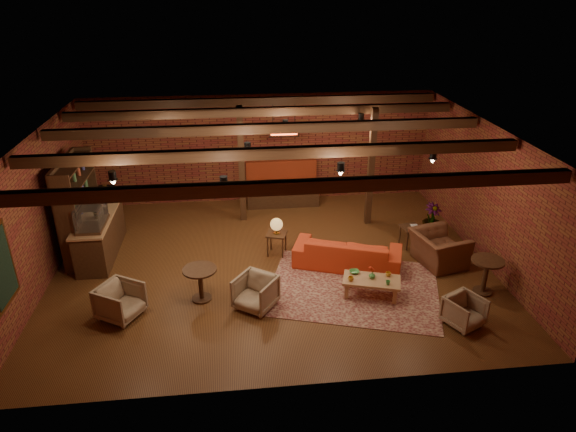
{
  "coord_description": "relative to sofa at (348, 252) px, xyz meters",
  "views": [
    {
      "loc": [
        -0.82,
        -10.49,
        6.17
      ],
      "look_at": [
        0.39,
        0.2,
        1.15
      ],
      "focal_mm": 32.0,
      "sensor_mm": 36.0,
      "label": 1
    }
  ],
  "objects": [
    {
      "name": "round_table_left",
      "position": [
        -3.35,
        -1.03,
        0.14
      ],
      "size": [
        0.71,
        0.71,
        0.74
      ],
      "color": "#321B10",
      "rests_on": "floor"
    },
    {
      "name": "wall_back",
      "position": [
        -1.74,
        4.23,
        1.24
      ],
      "size": [
        10.0,
        0.02,
        3.2
      ],
      "primitive_type": "cube",
      "color": "maroon",
      "rests_on": "ground"
    },
    {
      "name": "armchair_a",
      "position": [
        -4.91,
        -1.46,
        0.03
      ],
      "size": [
        1.0,
        1.01,
        0.78
      ],
      "primitive_type": "imported",
      "rotation": [
        0.0,
        0.0,
        1.04
      ],
      "color": "#B9AB90",
      "rests_on": "floor"
    },
    {
      "name": "side_table_book",
      "position": [
        1.79,
        0.79,
        0.13
      ],
      "size": [
        0.55,
        0.55,
        0.55
      ],
      "rotation": [
        0.0,
        0.0,
        0.18
      ],
      "color": "#321B10",
      "rests_on": "floor"
    },
    {
      "name": "service_sign",
      "position": [
        -1.14,
        3.33,
        1.99
      ],
      "size": [
        0.86,
        0.06,
        0.3
      ],
      "primitive_type": "cube",
      "color": "#FF4419",
      "rests_on": "ceiling"
    },
    {
      "name": "ceiling_beams",
      "position": [
        -1.74,
        0.23,
        2.72
      ],
      "size": [
        9.8,
        6.4,
        0.22
      ],
      "primitive_type": null,
      "color": "#321B10",
      "rests_on": "ceiling"
    },
    {
      "name": "wall_right",
      "position": [
        3.26,
        0.23,
        1.24
      ],
      "size": [
        0.02,
        8.0,
        3.2
      ],
      "primitive_type": "cube",
      "color": "maroon",
      "rests_on": "ground"
    },
    {
      "name": "post_left",
      "position": [
        -2.34,
        2.83,
        1.24
      ],
      "size": [
        0.16,
        0.16,
        3.2
      ],
      "primitive_type": "cube",
      "color": "#321B10",
      "rests_on": "ground"
    },
    {
      "name": "wall_front",
      "position": [
        -1.74,
        -3.77,
        1.24
      ],
      "size": [
        10.0,
        0.02,
        3.2
      ],
      "primitive_type": "cube",
      "color": "maroon",
      "rests_on": "ground"
    },
    {
      "name": "ceiling",
      "position": [
        -1.74,
        0.23,
        2.84
      ],
      "size": [
        10.0,
        8.0,
        0.02
      ],
      "primitive_type": "cube",
      "color": "black",
      "rests_on": "wall_back"
    },
    {
      "name": "plant_tall",
      "position": [
        2.56,
        1.39,
        0.9
      ],
      "size": [
        1.86,
        1.86,
        2.53
      ],
      "primitive_type": "imported",
      "rotation": [
        0.0,
        0.0,
        0.4
      ],
      "color": "#4C7F4C",
      "rests_on": "floor"
    },
    {
      "name": "armchair_far",
      "position": [
        1.76,
        -2.48,
        -0.03
      ],
      "size": [
        0.86,
        0.84,
        0.67
      ],
      "primitive_type": "imported",
      "rotation": [
        0.0,
        0.0,
        0.48
      ],
      "color": "#B9AB90",
      "rests_on": "floor"
    },
    {
      "name": "side_table_lamp",
      "position": [
        -1.59,
        0.74,
        0.37
      ],
      "size": [
        0.57,
        0.57,
        0.96
      ],
      "rotation": [
        0.0,
        0.0,
        -0.3
      ],
      "color": "#321B10",
      "rests_on": "floor"
    },
    {
      "name": "service_counter",
      "position": [
        -5.84,
        1.23,
        0.44
      ],
      "size": [
        0.8,
        2.5,
        1.6
      ],
      "primitive_type": null,
      "color": "#321B10",
      "rests_on": "ground"
    },
    {
      "name": "rug",
      "position": [
        -0.07,
        -0.98,
        -0.35
      ],
      "size": [
        4.27,
        3.71,
        0.01
      ],
      "primitive_type": "cube",
      "rotation": [
        0.0,
        0.0,
        -0.3
      ],
      "color": "maroon",
      "rests_on": "floor"
    },
    {
      "name": "chalkboard_menu",
      "position": [
        -6.67,
        -2.07,
        1.24
      ],
      "size": [
        0.08,
        0.96,
        1.46
      ],
      "primitive_type": "cube",
      "color": "black",
      "rests_on": "wall_left"
    },
    {
      "name": "floor",
      "position": [
        -1.74,
        0.23,
        -0.36
      ],
      "size": [
        10.0,
        10.0,
        0.0
      ],
      "primitive_type": "plane",
      "color": "#3D1F0F",
      "rests_on": "ground"
    },
    {
      "name": "armchair_b",
      "position": [
        -2.23,
        -1.44,
        0.02
      ],
      "size": [
        1.01,
        1.0,
        0.77
      ],
      "primitive_type": "imported",
      "rotation": [
        0.0,
        0.0,
        -0.62
      ],
      "color": "#B9AB90",
      "rests_on": "floor"
    },
    {
      "name": "sofa",
      "position": [
        0.0,
        0.0,
        0.0
      ],
      "size": [
        2.65,
        1.75,
        0.72
      ],
      "primitive_type": "imported",
      "rotation": [
        0.0,
        0.0,
        2.8
      ],
      "color": "red",
      "rests_on": "floor"
    },
    {
      "name": "banquette",
      "position": [
        -1.14,
        3.78,
        0.14
      ],
      "size": [
        2.1,
        0.7,
        1.0
      ],
      "primitive_type": null,
      "color": "maroon",
      "rests_on": "ground"
    },
    {
      "name": "round_table_right",
      "position": [
        2.66,
        -1.44,
        0.17
      ],
      "size": [
        0.68,
        0.68,
        0.8
      ],
      "color": "#321B10",
      "rests_on": "floor"
    },
    {
      "name": "post_right",
      "position": [
        1.06,
        2.23,
        1.24
      ],
      "size": [
        0.16,
        0.16,
        3.2
      ],
      "primitive_type": "cube",
      "color": "#321B10",
      "rests_on": "ground"
    },
    {
      "name": "ceiling_pipe",
      "position": [
        -1.74,
        1.83,
        2.49
      ],
      "size": [
        9.6,
        0.12,
        0.12
      ],
      "primitive_type": "cylinder",
      "rotation": [
        0.0,
        1.57,
        0.0
      ],
      "color": "black",
      "rests_on": "ceiling"
    },
    {
      "name": "ceiling_spotlights",
      "position": [
        -1.74,
        0.23,
        2.5
      ],
      "size": [
        6.4,
        4.4,
        0.28
      ],
      "primitive_type": null,
      "color": "black",
      "rests_on": "ceiling"
    },
    {
      "name": "coffee_table",
      "position": [
        0.22,
        -1.3,
        0.0
      ],
      "size": [
        1.32,
        0.92,
        0.66
      ],
      "rotation": [
        0.0,
        0.0,
        -0.3
      ],
      "color": "#A6734D",
      "rests_on": "floor"
    },
    {
      "name": "wall_left",
      "position": [
        -6.74,
        0.23,
        1.24
      ],
      "size": [
        0.02,
        8.0,
        3.2
      ],
      "primitive_type": "cube",
      "color": "maroon",
      "rests_on": "ground"
    },
    {
      "name": "shelving_hutch",
      "position": [
        -6.24,
        1.33,
        0.84
      ],
      "size": [
        0.52,
        2.0,
        2.4
      ],
      "primitive_type": null,
      "color": "#321B10",
      "rests_on": "ground"
    },
    {
      "name": "armchair_right",
      "position": [
        2.14,
        -0.14,
        0.16
      ],
      "size": [
        1.04,
        1.35,
        1.05
      ],
      "primitive_type": "imported",
      "rotation": [
        0.0,
        0.0,
        1.81
      ],
      "color": "brown",
      "rests_on": "floor"
    },
    {
      "name": "plant_counter",
      "position": [
        -5.74,
        1.43,
        0.86
      ],
      "size": [
        0.35,
        0.39,
        0.3
      ],
      "primitive_type": "imported",
      "color": "#337F33",
      "rests_on": "service_counter"
    }
  ]
}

